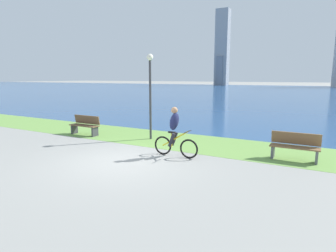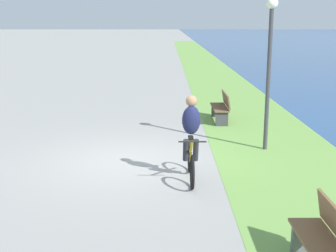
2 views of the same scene
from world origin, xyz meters
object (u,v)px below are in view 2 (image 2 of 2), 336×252
(bench_near_path, at_px, (328,245))
(lamppost_tall, at_px, (270,51))
(cyclist_lead, at_px, (191,139))
(bench_far_along_path, at_px, (221,107))

(bench_near_path, height_order, lamppost_tall, lamppost_tall)
(cyclist_lead, relative_size, bench_far_along_path, 1.13)
(lamppost_tall, bearing_deg, cyclist_lead, -41.73)
(bench_near_path, bearing_deg, cyclist_lead, -157.99)
(cyclist_lead, relative_size, bench_near_path, 1.13)
(cyclist_lead, xyz_separation_m, bench_far_along_path, (-5.34, 1.23, -0.39))
(bench_near_path, distance_m, bench_far_along_path, 8.96)
(bench_far_along_path, height_order, lamppost_tall, lamppost_tall)
(cyclist_lead, relative_size, lamppost_tall, 0.47)
(lamppost_tall, bearing_deg, bench_far_along_path, -167.32)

